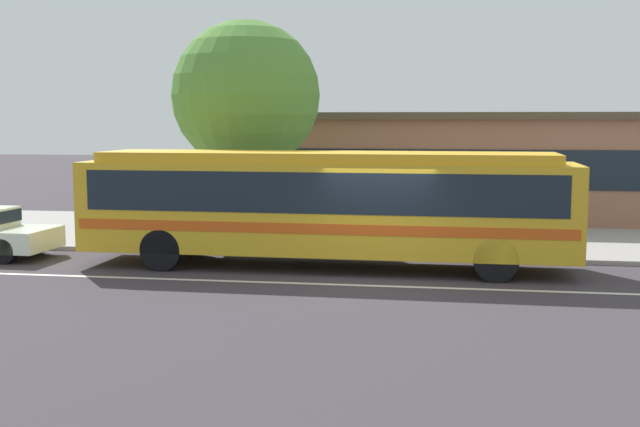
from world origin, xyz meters
TOP-DOWN VIEW (x-y plane):
  - ground_plane at (0.00, 0.00)m, footprint 120.00×120.00m
  - sidewalk_slab at (0.00, 6.53)m, footprint 60.00×8.00m
  - lane_stripe_center at (0.00, -0.80)m, footprint 56.00×0.16m
  - transit_bus at (-1.38, 1.18)m, footprint 11.85×2.63m
  - pedestrian_waiting_near_sign at (-1.41, 4.71)m, footprint 0.47×0.47m
  - bus_stop_sign at (1.98, 3.11)m, footprint 0.10×0.44m
  - street_tree_near_stop at (-4.37, 5.26)m, footprint 4.37×4.37m
  - station_building at (1.03, 12.15)m, footprint 16.19×7.28m

SIDE VIEW (x-z plane):
  - ground_plane at x=0.00m, z-range 0.00..0.00m
  - lane_stripe_center at x=0.00m, z-range 0.00..0.01m
  - sidewalk_slab at x=0.00m, z-range 0.00..0.12m
  - pedestrian_waiting_near_sign at x=-1.41m, z-range 0.27..2.00m
  - transit_bus at x=-1.38m, z-range 0.23..3.04m
  - bus_stop_sign at x=1.98m, z-range 0.48..3.02m
  - station_building at x=1.03m, z-range 0.01..3.84m
  - street_tree_near_stop at x=-4.37m, z-range 1.11..7.47m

